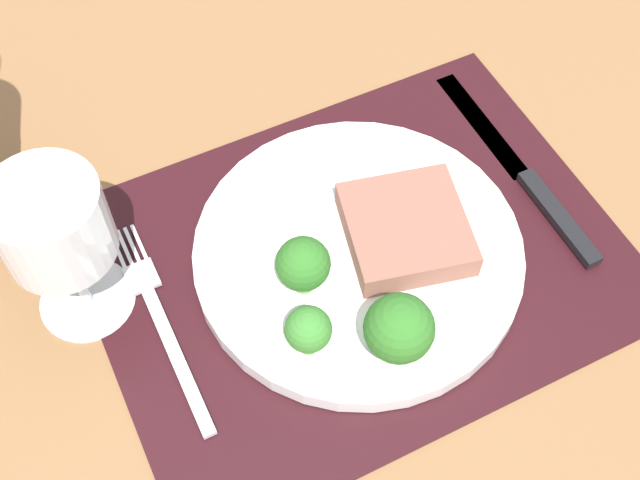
{
  "coord_description": "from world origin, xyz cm",
  "views": [
    {
      "loc": [
        -18.07,
        -30.02,
        56.6
      ],
      "look_at": [
        -2.38,
        1.96,
        1.9
      ],
      "focal_mm": 46.81,
      "sensor_mm": 36.0,
      "label": 1
    }
  ],
  "objects_px": {
    "plate": "(358,253)",
    "wine_glass": "(55,230)",
    "steak": "(406,229)",
    "fork": "(161,322)",
    "knife": "(528,179)"
  },
  "relations": [
    {
      "from": "plate",
      "to": "wine_glass",
      "type": "distance_m",
      "value": 0.23
    },
    {
      "from": "fork",
      "to": "knife",
      "type": "xyz_separation_m",
      "value": [
        0.32,
        -0.01,
        0.0
      ]
    },
    {
      "from": "plate",
      "to": "fork",
      "type": "height_order",
      "value": "plate"
    },
    {
      "from": "wine_glass",
      "to": "steak",
      "type": "bearing_deg",
      "value": -15.53
    },
    {
      "from": "plate",
      "to": "wine_glass",
      "type": "xyz_separation_m",
      "value": [
        -0.2,
        0.06,
        0.09
      ]
    },
    {
      "from": "steak",
      "to": "fork",
      "type": "distance_m",
      "value": 0.2
    },
    {
      "from": "fork",
      "to": "wine_glass",
      "type": "xyz_separation_m",
      "value": [
        -0.04,
        0.05,
        0.09
      ]
    },
    {
      "from": "fork",
      "to": "wine_glass",
      "type": "bearing_deg",
      "value": 131.03
    },
    {
      "from": "plate",
      "to": "steak",
      "type": "xyz_separation_m",
      "value": [
        0.04,
        -0.01,
        0.02
      ]
    },
    {
      "from": "steak",
      "to": "fork",
      "type": "bearing_deg",
      "value": 173.73
    },
    {
      "from": "plate",
      "to": "wine_glass",
      "type": "bearing_deg",
      "value": 163.73
    },
    {
      "from": "steak",
      "to": "fork",
      "type": "height_order",
      "value": "steak"
    },
    {
      "from": "plate",
      "to": "wine_glass",
      "type": "height_order",
      "value": "wine_glass"
    },
    {
      "from": "steak",
      "to": "knife",
      "type": "height_order",
      "value": "steak"
    },
    {
      "from": "knife",
      "to": "wine_glass",
      "type": "xyz_separation_m",
      "value": [
        -0.37,
        0.05,
        0.09
      ]
    }
  ]
}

